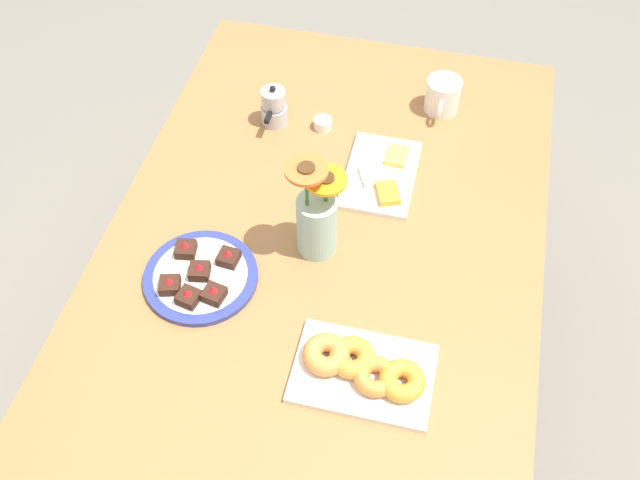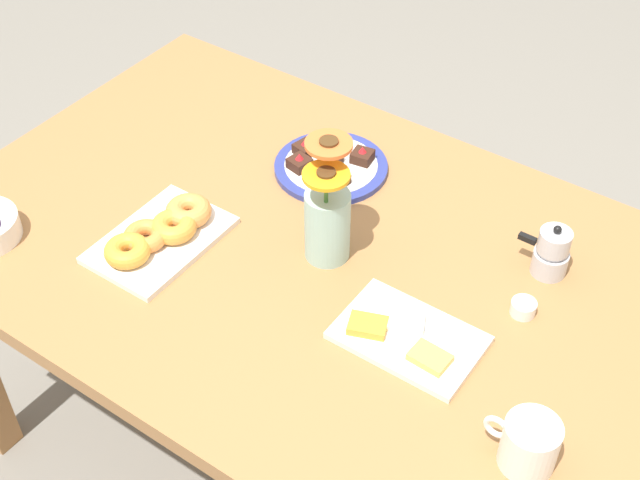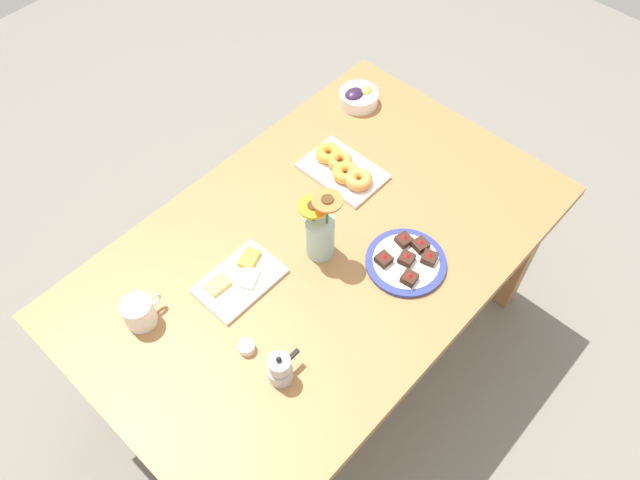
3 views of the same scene
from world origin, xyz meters
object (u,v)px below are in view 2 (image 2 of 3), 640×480
at_px(coffee_mug, 529,444).
at_px(dessert_plate, 330,165).
at_px(croissant_platter, 161,234).
at_px(moka_pot, 552,253).
at_px(dining_table, 320,284).
at_px(cheese_platter, 407,337).
at_px(jam_cup_honey, 523,307).
at_px(flower_vase, 327,219).

xyz_separation_m(coffee_mug, dessert_plate, (0.68, -0.44, -0.04)).
height_order(croissant_platter, moka_pot, moka_pot).
height_order(dining_table, coffee_mug, coffee_mug).
xyz_separation_m(cheese_platter, moka_pot, (-0.14, -0.31, 0.04)).
xyz_separation_m(dining_table, cheese_platter, (-0.26, 0.10, 0.10)).
bearing_deg(moka_pot, croissant_platter, 28.65).
relative_size(jam_cup_honey, dessert_plate, 0.19).
bearing_deg(croissant_platter, flower_vase, -151.04).
bearing_deg(cheese_platter, dessert_plate, -40.06).
relative_size(coffee_mug, moka_pot, 1.07).
distance_m(dessert_plate, moka_pot, 0.53).
distance_m(dining_table, cheese_platter, 0.29).
distance_m(croissant_platter, dessert_plate, 0.42).
bearing_deg(dining_table, coffee_mug, 159.36).
xyz_separation_m(cheese_platter, dessert_plate, (0.40, -0.33, 0.00)).
height_order(coffee_mug, flower_vase, flower_vase).
relative_size(coffee_mug, dessert_plate, 0.50).
xyz_separation_m(dining_table, dessert_plate, (0.14, -0.24, 0.10)).
bearing_deg(croissant_platter, cheese_platter, -173.84).
distance_m(dining_table, coffee_mug, 0.60).
xyz_separation_m(cheese_platter, jam_cup_honey, (-0.14, -0.18, 0.01)).
relative_size(jam_cup_honey, flower_vase, 0.18).
bearing_deg(coffee_mug, croissant_platter, -3.55).
relative_size(dessert_plate, flower_vase, 0.95).
xyz_separation_m(croissant_platter, dessert_plate, (-0.15, -0.39, -0.01)).
xyz_separation_m(coffee_mug, moka_pot, (0.15, -0.42, 0.00)).
relative_size(croissant_platter, flower_vase, 1.05).
bearing_deg(dessert_plate, dining_table, 120.12).
distance_m(dining_table, dessert_plate, 0.29).
height_order(cheese_platter, dessert_plate, dessert_plate).
height_order(dessert_plate, moka_pot, moka_pot).
height_order(coffee_mug, cheese_platter, coffee_mug).
bearing_deg(jam_cup_honey, dessert_plate, -15.57).
bearing_deg(dessert_plate, coffee_mug, 147.01).
relative_size(dining_table, flower_vase, 5.99).
xyz_separation_m(dining_table, coffee_mug, (-0.54, 0.21, 0.13)).
bearing_deg(jam_cup_honey, cheese_platter, 51.85).
height_order(croissant_platter, jam_cup_honey, croissant_platter).
bearing_deg(croissant_platter, dessert_plate, -110.55).
distance_m(dining_table, flower_vase, 0.18).
height_order(dining_table, cheese_platter, cheese_platter).
bearing_deg(flower_vase, dessert_plate, -56.91).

